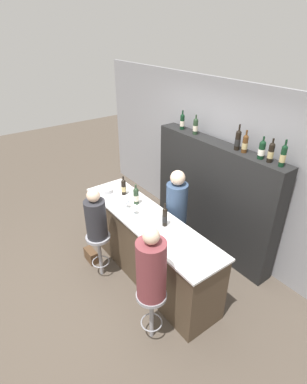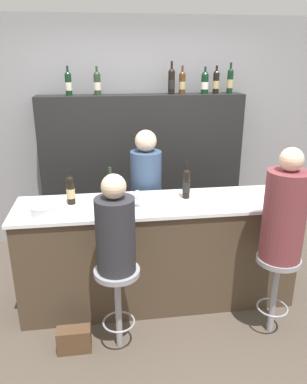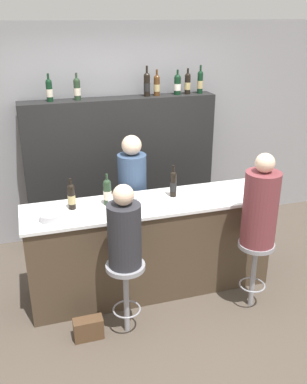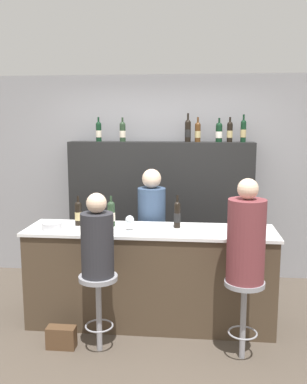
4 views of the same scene
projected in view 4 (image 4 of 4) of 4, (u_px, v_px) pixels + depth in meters
name	position (u px, v px, depth m)	size (l,w,h in m)	color
ground_plane	(147.00, 337.00, 4.06)	(16.00, 16.00, 0.00)	#4C4238
wall_back	(162.00, 177.00, 5.56)	(6.40, 0.05, 2.60)	gray
bar_counter	(150.00, 276.00, 4.27)	(2.45, 0.63, 0.98)	#473828
back_bar_cabinet	(161.00, 212.00, 5.41)	(2.29, 0.28, 1.77)	black
wine_bottle_counter_0	(78.00, 213.00, 4.32)	(0.07, 0.07, 0.30)	black
wine_bottle_counter_1	(111.00, 213.00, 4.28)	(0.08, 0.08, 0.31)	#233823
wine_bottle_counter_2	(177.00, 214.00, 4.22)	(0.07, 0.07, 0.33)	black
wine_bottle_backbar_0	(99.00, 131.00, 5.32)	(0.07, 0.07, 0.30)	black
wine_bottle_backbar_1	(123.00, 131.00, 5.29)	(0.08, 0.08, 0.30)	#233823
wine_bottle_backbar_2	(188.00, 130.00, 5.21)	(0.07, 0.07, 0.35)	black
wine_bottle_backbar_3	(198.00, 132.00, 5.20)	(0.07, 0.07, 0.30)	#4C2D14
wine_bottle_backbar_4	(219.00, 132.00, 5.17)	(0.08, 0.08, 0.29)	black
wine_bottle_backbar_5	(230.00, 132.00, 5.16)	(0.07, 0.07, 0.30)	black
wine_bottle_backbar_6	(243.00, 131.00, 5.14)	(0.07, 0.07, 0.33)	black
wine_glass_0	(109.00, 220.00, 4.12)	(0.08, 0.08, 0.14)	silver
wine_glass_1	(130.00, 220.00, 4.10)	(0.08, 0.08, 0.15)	silver
metal_bowl	(52.00, 226.00, 4.17)	(0.20, 0.20, 0.07)	#B7B7BC
bar_stool_left	(98.00, 293.00, 3.74)	(0.34, 0.34, 0.70)	gray
guest_seated_left	(97.00, 240.00, 3.66)	(0.28, 0.28, 0.73)	#28282D
bar_stool_right	(244.00, 299.00, 3.62)	(0.34, 0.34, 0.70)	gray
guest_seated_right	(246.00, 237.00, 3.53)	(0.32, 0.32, 0.87)	brown
bartender	(152.00, 241.00, 4.76)	(0.31, 0.31, 1.51)	#334766
handbag	(61.00, 337.00, 3.85)	(0.26, 0.12, 0.20)	#513823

